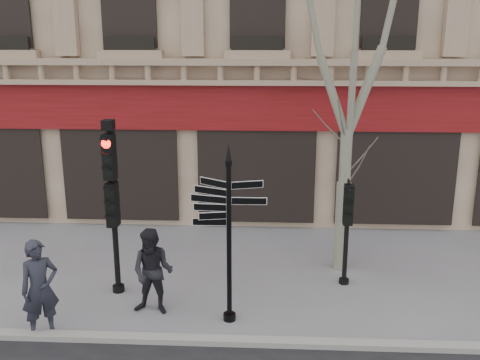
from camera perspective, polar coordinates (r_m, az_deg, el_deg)
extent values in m
plane|color=slate|center=(11.54, 1.12, -13.45)|extent=(80.00, 80.00, 0.00)
cube|color=gray|center=(10.30, 0.85, -16.86)|extent=(80.00, 0.25, 0.12)
cube|color=#5C0D09|center=(15.15, 1.81, 7.77)|extent=(28.00, 0.25, 1.30)
cube|color=#957961|center=(14.83, 1.82, 11.38)|extent=(28.00, 0.35, 0.74)
cylinder|color=black|center=(10.40, -1.17, -7.01)|extent=(0.10, 0.10, 3.20)
cylinder|color=black|center=(11.06, -1.13, -14.37)|extent=(0.25, 0.25, 0.14)
cone|color=black|center=(9.86, -1.23, 3.00)|extent=(0.11, 0.11, 0.32)
cylinder|color=black|center=(11.83, -13.30, -3.78)|extent=(0.12, 0.12, 3.54)
cylinder|color=black|center=(12.47, -12.83, -11.20)|extent=(0.26, 0.26, 0.14)
cube|color=black|center=(11.75, -13.38, -2.49)|extent=(0.44, 0.32, 0.96)
cube|color=black|center=(11.49, -13.69, 2.48)|extent=(0.44, 0.32, 0.96)
sphere|color=#FF0C05|center=(11.44, -13.77, 3.74)|extent=(0.20, 0.20, 0.20)
cube|color=black|center=(11.37, -13.89, 5.74)|extent=(0.24, 0.29, 0.20)
cylinder|color=black|center=(12.33, 11.28, -5.79)|extent=(0.11, 0.11, 2.37)
cylinder|color=black|center=(12.76, 11.02, -10.49)|extent=(0.25, 0.25, 0.13)
cube|color=black|center=(12.09, 11.45, -2.52)|extent=(0.41, 0.31, 0.90)
cylinder|color=gray|center=(13.17, 10.83, -4.85)|extent=(0.36, 0.36, 2.18)
cylinder|color=gray|center=(12.71, 11.19, 2.31)|extent=(0.28, 0.28, 1.38)
imported|color=#22242D|center=(10.83, -20.57, -10.81)|extent=(0.83, 0.79, 1.91)
imported|color=black|center=(11.10, -9.28, -9.64)|extent=(0.96, 0.80, 1.81)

